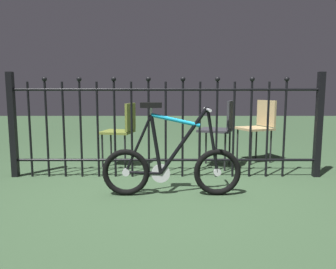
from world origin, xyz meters
TOP-DOWN VIEW (x-y plane):
  - ground_plane at (0.00, 0.00)m, footprint 20.00×20.00m
  - iron_fence at (-0.08, 0.56)m, footprint 3.59×0.07m
  - bicycle at (0.06, -0.13)m, footprint 1.33×0.40m
  - chair_olive at (-0.58, 1.14)m, footprint 0.46×0.46m
  - chair_tan at (1.32, 1.41)m, footprint 0.53×0.53m
  - chair_charcoal at (0.72, 1.01)m, footprint 0.52×0.52m

SIDE VIEW (x-z plane):
  - ground_plane at x=0.00m, z-range 0.00..0.00m
  - bicycle at x=0.06m, z-range -0.15..0.74m
  - chair_olive at x=-0.58m, z-range 0.10..0.93m
  - chair_tan at x=1.32m, z-range 0.10..0.97m
  - chair_charcoal at x=0.72m, z-range 0.11..0.98m
  - iron_fence at x=-0.08m, z-range 0.01..1.22m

